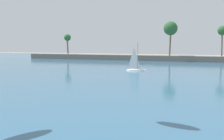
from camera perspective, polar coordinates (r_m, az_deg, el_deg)
name	(u,v)px	position (r m, az deg, el deg)	size (l,w,h in m)	color
sea	(179,66)	(67.80, 14.48, 0.82)	(220.00, 118.21, 0.06)	#33607F
palm_headland	(190,54)	(86.54, 16.83, 3.41)	(111.27, 6.22, 12.80)	slate
sailboat_near_shore	(136,68)	(55.46, 5.33, 0.47)	(4.54, 2.29, 6.32)	white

